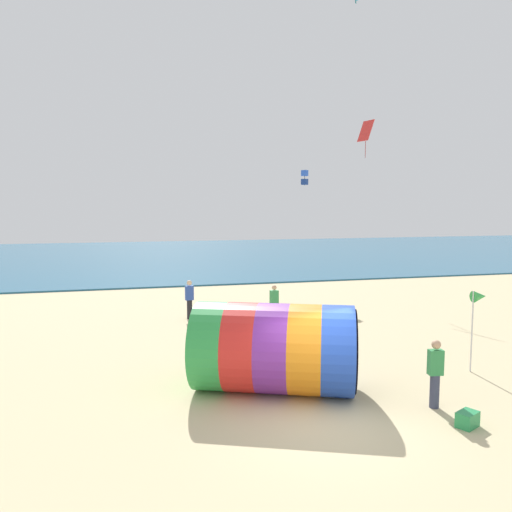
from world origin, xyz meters
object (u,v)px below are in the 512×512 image
(kite_handler, at_px, (435,373))
(kite_blue_box, at_px, (305,177))
(giant_inflatable_tube, at_px, (275,348))
(beach_flag, at_px, (479,300))
(bystander_near_water, at_px, (189,299))
(cooler_box, at_px, (467,419))
(kite_red_diamond, at_px, (366,131))
(bystander_mid_beach, at_px, (274,303))

(kite_handler, xyz_separation_m, kite_blue_box, (2.84, 17.86, 5.90))
(giant_inflatable_tube, distance_m, beach_flag, 6.62)
(bystander_near_water, distance_m, cooler_box, 13.67)
(beach_flag, height_order, cooler_box, beach_flag)
(bystander_near_water, bearing_deg, kite_red_diamond, 27.48)
(bystander_near_water, bearing_deg, kite_blue_box, 39.32)
(giant_inflatable_tube, bearing_deg, kite_blue_box, 67.73)
(kite_handler, height_order, bystander_mid_beach, kite_handler)
(bystander_near_water, bearing_deg, giant_inflatable_tube, -82.47)
(kite_red_diamond, distance_m, bystander_mid_beach, 13.93)
(kite_blue_box, relative_size, cooler_box, 1.78)
(bystander_near_water, bearing_deg, kite_handler, -67.08)
(bystander_near_water, xyz_separation_m, bystander_mid_beach, (3.59, -1.40, -0.09))
(kite_handler, relative_size, bystander_mid_beach, 1.08)
(kite_blue_box, height_order, kite_red_diamond, kite_red_diamond)
(kite_blue_box, distance_m, bystander_mid_beach, 10.60)
(kite_red_diamond, distance_m, bystander_near_water, 15.60)
(giant_inflatable_tube, xyz_separation_m, bystander_mid_beach, (2.33, 8.07, -0.40))
(kite_blue_box, relative_size, kite_red_diamond, 0.41)
(kite_handler, bearing_deg, kite_red_diamond, 69.33)
(kite_handler, xyz_separation_m, beach_flag, (2.91, 2.16, 1.34))
(bystander_near_water, bearing_deg, beach_flag, -50.28)
(bystander_mid_beach, bearing_deg, bystander_near_water, 158.70)
(cooler_box, bearing_deg, kite_blue_box, 81.79)
(kite_blue_box, xyz_separation_m, cooler_box, (-2.75, -19.04, -6.62))
(giant_inflatable_tube, relative_size, bystander_mid_beach, 3.05)
(bystander_near_water, distance_m, beach_flag, 12.27)
(cooler_box, bearing_deg, beach_flag, 49.77)
(kite_handler, bearing_deg, bystander_mid_beach, 97.27)
(bystander_mid_beach, xyz_separation_m, beach_flag, (4.21, -7.98, 1.42))
(kite_blue_box, height_order, bystander_mid_beach, kite_blue_box)
(cooler_box, bearing_deg, bystander_near_water, 111.35)
(bystander_mid_beach, bearing_deg, kite_blue_box, 61.85)
(beach_flag, relative_size, cooler_box, 4.87)
(bystander_near_water, xyz_separation_m, cooler_box, (4.97, -12.71, -0.73))
(kite_blue_box, bearing_deg, giant_inflatable_tube, -112.27)
(kite_handler, height_order, bystander_near_water, bystander_near_water)
(kite_red_diamond, xyz_separation_m, bystander_mid_beach, (-7.90, -7.37, -8.79))
(giant_inflatable_tube, xyz_separation_m, bystander_near_water, (-1.25, 9.47, -0.31))
(beach_flag, bearing_deg, bystander_mid_beach, 117.79)
(bystander_near_water, bearing_deg, cooler_box, -68.65)
(kite_blue_box, distance_m, cooler_box, 20.34)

